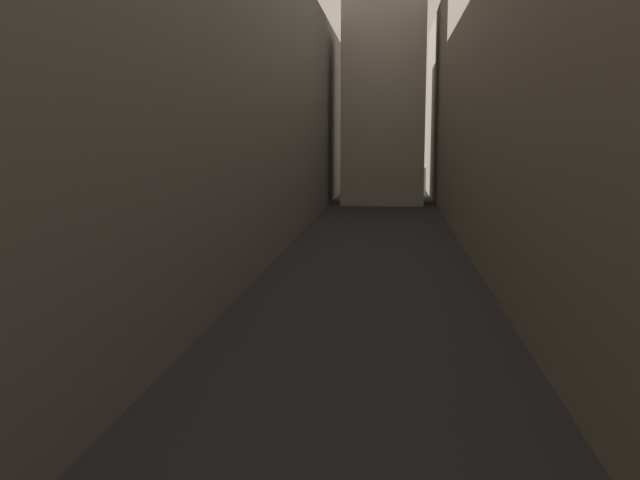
# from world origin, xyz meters

# --- Properties ---
(ground_plane) EXTENTS (264.00, 264.00, 0.00)m
(ground_plane) POSITION_xyz_m (0.00, 48.00, 0.00)
(ground_plane) COLOR #232326
(building_block_left) EXTENTS (11.61, 108.00, 18.45)m
(building_block_left) POSITION_xyz_m (-11.31, 50.00, 9.22)
(building_block_left) COLOR slate
(building_block_left) RESTS_ON ground
(building_block_right) EXTENTS (11.11, 108.00, 20.17)m
(building_block_right) POSITION_xyz_m (11.06, 50.00, 10.08)
(building_block_right) COLOR #756B5B
(building_block_right) RESTS_ON ground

